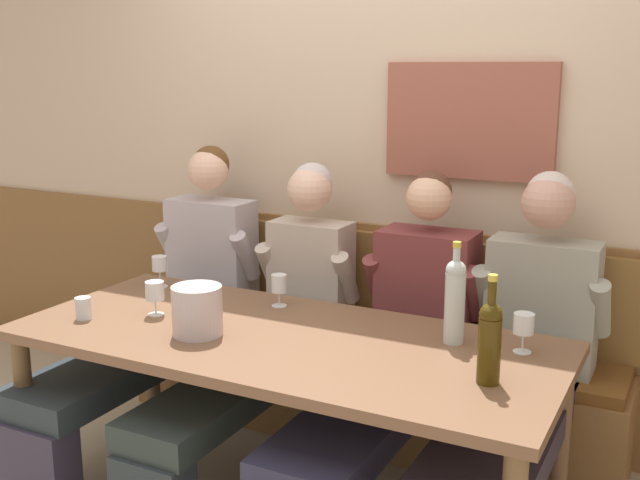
# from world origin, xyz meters

# --- Properties ---
(room_wall_back) EXTENTS (6.80, 0.12, 2.80)m
(room_wall_back) POSITION_xyz_m (0.00, 1.09, 1.40)
(room_wall_back) COLOR beige
(room_wall_back) RESTS_ON ground
(wood_wainscot_panel) EXTENTS (6.80, 0.03, 0.97)m
(wood_wainscot_panel) POSITION_xyz_m (0.00, 1.04, 0.49)
(wood_wainscot_panel) COLOR brown
(wood_wainscot_panel) RESTS_ON ground
(wall_bench) EXTENTS (2.36, 0.42, 0.94)m
(wall_bench) POSITION_xyz_m (0.00, 0.83, 0.28)
(wall_bench) COLOR brown
(wall_bench) RESTS_ON ground
(dining_table) EXTENTS (2.06, 0.90, 0.73)m
(dining_table) POSITION_xyz_m (0.00, 0.08, 0.65)
(dining_table) COLOR brown
(dining_table) RESTS_ON ground
(person_left_seat) EXTENTS (0.53, 1.36, 1.33)m
(person_left_seat) POSITION_xyz_m (-0.84, 0.43, 0.63)
(person_left_seat) COLOR #302B3F
(person_left_seat) RESTS_ON ground
(person_center_right_seat) EXTENTS (0.48, 1.37, 1.28)m
(person_center_right_seat) POSITION_xyz_m (-0.27, 0.42, 0.62)
(person_center_right_seat) COLOR #262F35
(person_center_right_seat) RESTS_ON ground
(person_center_left_seat) EXTENTS (0.52, 1.37, 1.28)m
(person_center_left_seat) POSITION_xyz_m (0.30, 0.43, 0.61)
(person_center_left_seat) COLOR #242439
(person_center_left_seat) RESTS_ON ground
(person_right_seat) EXTENTS (0.54, 1.37, 1.30)m
(person_right_seat) POSITION_xyz_m (0.80, 0.42, 0.62)
(person_right_seat) COLOR #282F41
(person_right_seat) RESTS_ON ground
(ice_bucket) EXTENTS (0.19, 0.19, 0.19)m
(ice_bucket) POSITION_xyz_m (-0.29, -0.06, 0.82)
(ice_bucket) COLOR #BEB4B7
(ice_bucket) RESTS_ON dining_table
(wine_bottle_clear_water) EXTENTS (0.07, 0.07, 0.35)m
(wine_bottle_clear_water) POSITION_xyz_m (0.79, -0.01, 0.87)
(wine_bottle_clear_water) COLOR #3D2E08
(wine_bottle_clear_water) RESTS_ON dining_table
(wine_bottle_green_tall) EXTENTS (0.07, 0.07, 0.37)m
(wine_bottle_green_tall) POSITION_xyz_m (0.59, 0.29, 0.90)
(wine_bottle_green_tall) COLOR silver
(wine_bottle_green_tall) RESTS_ON dining_table
(wine_glass_near_bucket) EXTENTS (0.06, 0.06, 0.14)m
(wine_glass_near_bucket) POSITION_xyz_m (-0.19, 0.38, 0.82)
(wine_glass_near_bucket) COLOR silver
(wine_glass_near_bucket) RESTS_ON dining_table
(wine_glass_center_rear) EXTENTS (0.08, 0.08, 0.14)m
(wine_glass_center_rear) POSITION_xyz_m (-0.58, 0.05, 0.82)
(wine_glass_center_rear) COLOR silver
(wine_glass_center_rear) RESTS_ON dining_table
(wine_glass_mid_left) EXTENTS (0.07, 0.07, 0.14)m
(wine_glass_mid_left) POSITION_xyz_m (0.83, 0.31, 0.83)
(wine_glass_mid_left) COLOR silver
(wine_glass_mid_left) RESTS_ON dining_table
(wine_glass_center_front) EXTENTS (0.07, 0.07, 0.14)m
(wine_glass_center_front) POSITION_xyz_m (-0.82, 0.38, 0.83)
(wine_glass_center_front) COLOR silver
(wine_glass_center_front) RESTS_ON dining_table
(water_tumbler_left) EXTENTS (0.06, 0.06, 0.09)m
(water_tumbler_left) POSITION_xyz_m (-0.80, -0.12, 0.77)
(water_tumbler_left) COLOR silver
(water_tumbler_left) RESTS_ON dining_table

